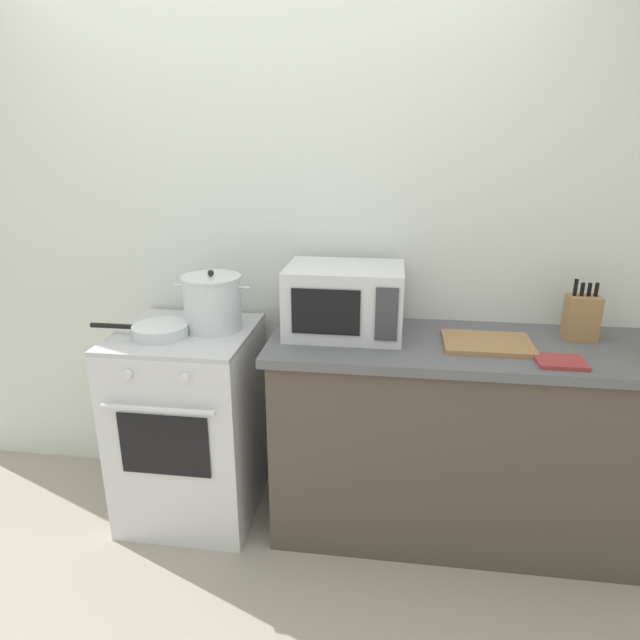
# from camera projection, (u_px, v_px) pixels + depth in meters

# --- Properties ---
(ground_plane) EXTENTS (10.00, 10.00, 0.00)m
(ground_plane) POSITION_uv_depth(u_px,v_px,m) (231.00, 610.00, 2.12)
(ground_plane) COLOR #9E9384
(back_wall) EXTENTS (4.40, 0.10, 2.50)m
(back_wall) POSITION_uv_depth(u_px,v_px,m) (338.00, 246.00, 2.60)
(back_wall) COLOR silver
(back_wall) RESTS_ON ground_plane
(lower_cabinet_right) EXTENTS (1.64, 0.56, 0.88)m
(lower_cabinet_right) POSITION_uv_depth(u_px,v_px,m) (461.00, 443.00, 2.45)
(lower_cabinet_right) COLOR #4C4238
(lower_cabinet_right) RESTS_ON ground_plane
(countertop_right) EXTENTS (1.70, 0.60, 0.04)m
(countertop_right) POSITION_uv_depth(u_px,v_px,m) (470.00, 347.00, 2.30)
(countertop_right) COLOR #59595E
(countertop_right) RESTS_ON lower_cabinet_right
(stove) EXTENTS (0.60, 0.64, 0.92)m
(stove) POSITION_uv_depth(u_px,v_px,m) (191.00, 423.00, 2.58)
(stove) COLOR silver
(stove) RESTS_ON ground_plane
(stock_pot) EXTENTS (0.35, 0.26, 0.27)m
(stock_pot) POSITION_uv_depth(u_px,v_px,m) (213.00, 302.00, 2.43)
(stock_pot) COLOR silver
(stock_pot) RESTS_ON stove
(frying_pan) EXTENTS (0.44, 0.24, 0.05)m
(frying_pan) POSITION_uv_depth(u_px,v_px,m) (159.00, 330.00, 2.37)
(frying_pan) COLOR silver
(frying_pan) RESTS_ON stove
(microwave) EXTENTS (0.50, 0.37, 0.30)m
(microwave) POSITION_uv_depth(u_px,v_px,m) (345.00, 300.00, 2.37)
(microwave) COLOR silver
(microwave) RESTS_ON countertop_right
(cutting_board) EXTENTS (0.36, 0.26, 0.02)m
(cutting_board) POSITION_uv_depth(u_px,v_px,m) (487.00, 343.00, 2.26)
(cutting_board) COLOR #997047
(cutting_board) RESTS_ON countertop_right
(knife_block) EXTENTS (0.13, 0.10, 0.26)m
(knife_block) POSITION_uv_depth(u_px,v_px,m) (581.00, 317.00, 2.32)
(knife_block) COLOR #997047
(knife_block) RESTS_ON countertop_right
(oven_mitt) EXTENTS (0.18, 0.14, 0.02)m
(oven_mitt) POSITION_uv_depth(u_px,v_px,m) (560.00, 362.00, 2.08)
(oven_mitt) COLOR #993333
(oven_mitt) RESTS_ON countertop_right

